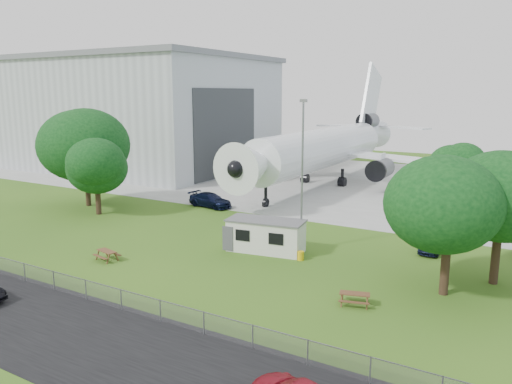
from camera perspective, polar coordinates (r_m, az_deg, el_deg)
The scene contains 17 objects.
ground at distance 40.28m, azimuth -9.45°, elevation -7.10°, with size 160.00×160.00×0.00m, color #4C7920.
asphalt_strip at distance 32.13m, azimuth -24.82°, elevation -12.86°, with size 120.00×8.00×0.02m, color black.
concrete_apron at distance 72.69m, azimuth 10.06°, elevation 1.12°, with size 120.00×46.00×0.03m, color #B7B7B2.
hangar at distance 90.51m, azimuth -13.62°, elevation 8.92°, with size 43.00×31.00×18.55m.
airliner at distance 70.70m, azimuth 8.07°, elevation 5.20°, with size 46.36×47.73×17.69m.
site_cabin at distance 40.30m, azimuth 1.15°, elevation -4.98°, with size 6.92×3.64×2.62m.
picnic_west at distance 40.19m, azimuth -16.63°, elevation -7.47°, with size 1.80×1.50×0.76m, color brown, non-canonical shape.
picnic_east at distance 31.45m, azimuth 11.17°, elevation -12.54°, with size 1.80×1.50×0.76m, color brown, non-canonical shape.
fence at distance 34.03m, azimuth -19.92°, elevation -11.14°, with size 58.00×0.04×1.30m, color gray.
lamp_mast at distance 39.61m, azimuth 5.29°, elevation 1.65°, with size 0.16×0.16×12.00m, color slate.
tree_west_big at distance 58.86m, azimuth -18.95°, elevation 4.74°, with size 9.50×9.50×11.28m.
tree_west_small at distance 54.38m, azimuth -17.82°, elevation 2.95°, with size 6.53×6.53×8.51m.
tree_east_front at distance 32.90m, azimuth 21.27°, elevation -1.67°, with size 7.45×7.45×9.39m.
tree_east_back at distance 36.06m, azimuth 26.27°, elevation -0.17°, with size 8.26×8.26×10.29m.
tree_far_apron at distance 58.52m, azimuth 22.08°, elevation 2.90°, with size 5.29×5.29×7.59m.
car_ne_hatch at distance 42.68m, azimuth 19.59°, elevation -5.63°, with size 1.57×3.89×1.33m, color black.
car_apron_van at distance 56.12m, azimuth -5.25°, elevation -0.94°, with size 2.17×5.33×1.55m, color black.
Camera 1 is at (24.76, -29.18, 12.56)m, focal length 35.00 mm.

